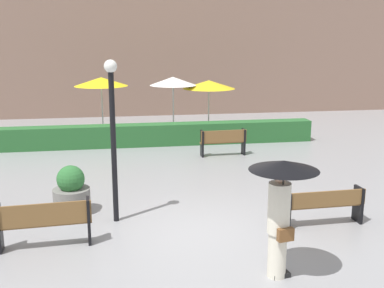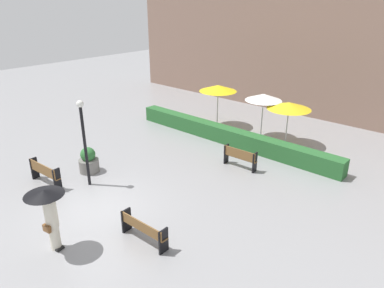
% 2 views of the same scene
% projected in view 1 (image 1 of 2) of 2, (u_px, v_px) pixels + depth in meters
% --- Properties ---
extents(ground_plane, '(60.00, 60.00, 0.00)m').
position_uv_depth(ground_plane, '(202.00, 231.00, 9.95)').
color(ground_plane, gray).
extents(bench_back_row, '(1.63, 0.39, 0.92)m').
position_uv_depth(bench_back_row, '(223.00, 140.00, 16.23)').
color(bench_back_row, brown).
rests_on(bench_back_row, ground).
extents(bench_near_right, '(1.83, 0.43, 0.82)m').
position_uv_depth(bench_near_right, '(324.00, 204.00, 10.19)').
color(bench_near_right, brown).
rests_on(bench_near_right, ground).
extents(bench_near_left, '(1.81, 0.43, 0.94)m').
position_uv_depth(bench_near_left, '(45.00, 221.00, 9.05)').
color(bench_near_left, brown).
rests_on(bench_near_left, ground).
extents(pedestrian_with_umbrella, '(1.15, 1.15, 2.10)m').
position_uv_depth(pedestrian_with_umbrella, '(281.00, 198.00, 7.71)').
color(pedestrian_with_umbrella, silver).
rests_on(pedestrian_with_umbrella, ground).
extents(planter_pot, '(0.86, 0.86, 1.15)m').
position_uv_depth(planter_pot, '(71.00, 192.00, 10.93)').
color(planter_pot, slate).
rests_on(planter_pot, ground).
extents(lamp_post, '(0.28, 0.28, 3.60)m').
position_uv_depth(lamp_post, '(113.00, 124.00, 10.05)').
color(lamp_post, black).
rests_on(lamp_post, ground).
extents(patio_umbrella_yellow, '(2.16, 2.16, 2.50)m').
position_uv_depth(patio_umbrella_yellow, '(101.00, 82.00, 18.80)').
color(patio_umbrella_yellow, silver).
rests_on(patio_umbrella_yellow, ground).
extents(patio_umbrella_white, '(1.96, 1.96, 2.46)m').
position_uv_depth(patio_umbrella_white, '(173.00, 81.00, 19.39)').
color(patio_umbrella_white, silver).
rests_on(patio_umbrella_white, ground).
extents(patio_umbrella_yellow_far, '(2.22, 2.22, 2.30)m').
position_uv_depth(patio_umbrella_yellow_far, '(209.00, 85.00, 19.62)').
color(patio_umbrella_yellow_far, silver).
rests_on(patio_umbrella_yellow_far, ground).
extents(hedge_strip, '(12.23, 0.70, 0.83)m').
position_uv_depth(hedge_strip, '(157.00, 135.00, 17.91)').
color(hedge_strip, '#28602D').
rests_on(hedge_strip, ground).
extents(building_facade, '(28.00, 1.20, 8.40)m').
position_uv_depth(building_facade, '(147.00, 35.00, 24.41)').
color(building_facade, '#846656').
rests_on(building_facade, ground).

